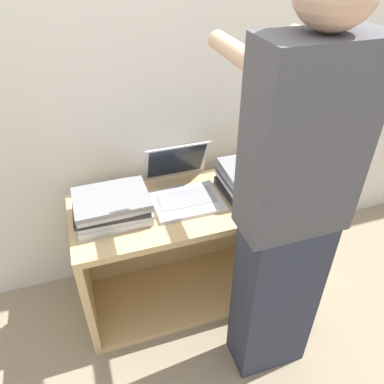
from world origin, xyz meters
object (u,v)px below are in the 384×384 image
(laptop_open, at_px, (183,188))
(person, at_px, (290,213))
(laptop_stack_left, at_px, (112,207))
(laptop_stack_right, at_px, (255,178))

(laptop_open, xyz_separation_m, person, (0.26, -0.56, 0.20))
(laptop_open, relative_size, laptop_stack_left, 1.06)
(laptop_stack_left, distance_m, person, 0.82)
(laptop_open, relative_size, person, 0.21)
(laptop_open, bearing_deg, person, -65.23)
(laptop_open, distance_m, laptop_stack_right, 0.37)
(laptop_stack_left, height_order, laptop_stack_right, laptop_stack_right)
(laptop_stack_right, relative_size, person, 0.20)
(laptop_stack_left, height_order, person, person)
(laptop_stack_left, bearing_deg, laptop_stack_right, -0.11)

